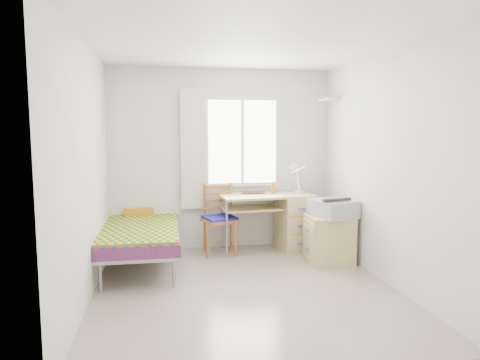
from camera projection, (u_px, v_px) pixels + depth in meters
name	position (u px, v px, depth m)	size (l,w,h in m)	color
floor	(244.00, 289.00, 4.66)	(3.50, 3.50, 0.00)	#BCAD93
ceiling	(245.00, 43.00, 4.36)	(3.50, 3.50, 0.00)	white
wall_back	(222.00, 159.00, 6.22)	(3.20, 3.20, 0.00)	silver
wall_left	(86.00, 172.00, 4.22)	(3.50, 3.50, 0.00)	silver
wall_right	(384.00, 168.00, 4.79)	(3.50, 3.50, 0.00)	silver
window	(242.00, 142.00, 6.22)	(1.10, 0.04, 1.30)	white
curtain	(193.00, 149.00, 6.06)	(0.35, 0.05, 1.70)	beige
floating_shelf	(329.00, 100.00, 6.05)	(0.20, 0.32, 0.03)	white
bed	(141.00, 230.00, 5.56)	(0.98, 2.06, 0.89)	#93959B
desk	(290.00, 220.00, 6.15)	(1.34, 0.69, 0.81)	tan
chair	(220.00, 214.00, 5.97)	(0.53, 0.53, 0.98)	#AE5E21
cabinet	(329.00, 239.00, 5.56)	(0.59, 0.53, 0.61)	tan
printer	(333.00, 208.00, 5.48)	(0.57, 0.62, 0.23)	#A3A6AB
laptop	(253.00, 193.00, 6.10)	(0.35, 0.22, 0.03)	black
pen_cup	(273.00, 190.00, 6.17)	(0.09, 0.09, 0.11)	orange
task_lamp	(297.00, 174.00, 6.02)	(0.24, 0.34, 0.46)	white
book	(252.00, 211.00, 6.03)	(0.17, 0.23, 0.02)	gray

